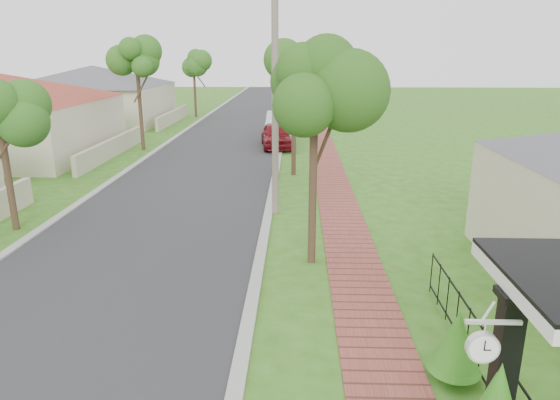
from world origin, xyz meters
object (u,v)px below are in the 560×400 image
(station_clock, at_px, (483,345))
(porch_post, at_px, (502,382))
(parked_car_white, at_px, (279,124))
(parked_car_red, at_px, (276,136))
(utility_pole, at_px, (275,83))
(near_tree, at_px, (314,101))

(station_clock, bearing_deg, porch_post, 39.08)
(parked_car_white, xyz_separation_m, station_clock, (3.66, -29.11, 1.14))
(parked_car_red, relative_size, parked_car_white, 0.88)
(parked_car_red, xyz_separation_m, station_clock, (3.66, -24.42, 1.21))
(parked_car_red, distance_m, utility_pole, 13.58)
(porch_post, height_order, utility_pole, utility_pole)
(porch_post, relative_size, parked_car_red, 0.58)
(parked_car_red, bearing_deg, porch_post, -86.79)
(station_clock, bearing_deg, near_tree, 105.60)
(parked_car_white, distance_m, near_tree, 22.38)
(utility_pole, bearing_deg, porch_post, -71.64)
(parked_car_red, bearing_deg, near_tree, -91.06)
(porch_post, xyz_separation_m, near_tree, (-2.47, 6.68, 3.26))
(near_tree, bearing_deg, station_clock, -74.40)
(near_tree, bearing_deg, utility_pole, 105.29)
(porch_post, distance_m, parked_car_white, 29.01)
(parked_car_white, xyz_separation_m, utility_pole, (0.50, -17.71, 3.76))
(near_tree, distance_m, utility_pole, 4.48)
(near_tree, height_order, station_clock, near_tree)
(parked_car_white, bearing_deg, utility_pole, -88.21)
(parked_car_white, bearing_deg, parked_car_red, -89.83)
(parked_car_red, height_order, parked_car_white, parked_car_white)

